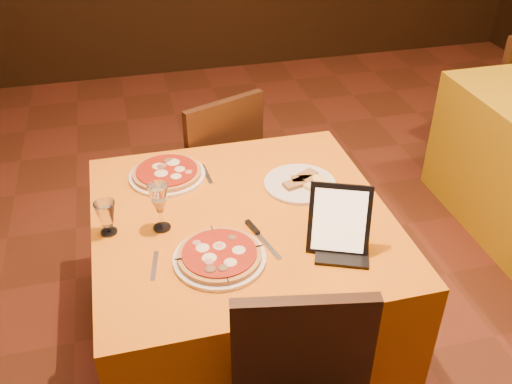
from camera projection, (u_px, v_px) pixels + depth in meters
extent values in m
cube|color=#5E2D19|center=(342.00, 370.00, 2.47)|extent=(6.00, 7.00, 0.01)
cube|color=orange|center=(243.00, 288.00, 2.35)|extent=(1.10, 1.10, 0.75)
cylinder|color=white|center=(220.00, 258.00, 1.92)|extent=(0.32, 0.32, 0.01)
cylinder|color=#AD4C23|center=(219.00, 255.00, 1.91)|extent=(0.28, 0.28, 0.02)
cylinder|color=white|center=(167.00, 176.00, 2.35)|extent=(0.31, 0.31, 0.01)
cylinder|color=#AD4C23|center=(167.00, 172.00, 2.34)|extent=(0.28, 0.28, 0.02)
cylinder|color=white|center=(300.00, 184.00, 2.30)|extent=(0.29, 0.29, 0.01)
cylinder|color=olive|center=(300.00, 180.00, 2.29)|extent=(0.18, 0.18, 0.02)
cube|color=black|center=(339.00, 219.00, 1.91)|extent=(0.23, 0.17, 0.24)
cube|color=silver|center=(264.00, 241.00, 2.00)|extent=(0.07, 0.21, 0.01)
cube|color=#ADACB3|center=(155.00, 266.00, 1.90)|extent=(0.04, 0.15, 0.01)
cube|color=silver|center=(207.00, 174.00, 2.37)|extent=(0.03, 0.15, 0.01)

